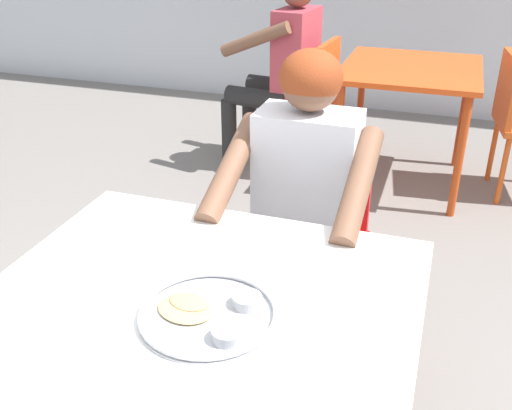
{
  "coord_description": "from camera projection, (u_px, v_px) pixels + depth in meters",
  "views": [
    {
      "loc": [
        0.49,
        -1.03,
        1.58
      ],
      "look_at": [
        0.06,
        0.25,
        0.89
      ],
      "focal_mm": 41.41,
      "sensor_mm": 36.0,
      "label": 1
    }
  ],
  "objects": [
    {
      "name": "chair_red_left",
      "position": [
        310.0,
        99.0,
        3.67
      ],
      "size": [
        0.42,
        0.43,
        0.86
      ],
      "color": "#F04C1A",
      "rests_on": "ground"
    },
    {
      "name": "table_foreground",
      "position": [
        196.0,
        326.0,
        1.44
      ],
      "size": [
        1.05,
        0.94,
        0.74
      ],
      "color": "white",
      "rests_on": "ground"
    },
    {
      "name": "patron_background",
      "position": [
        283.0,
        56.0,
        3.68
      ],
      "size": [
        0.59,
        0.54,
        1.23
      ],
      "color": "black",
      "rests_on": "ground"
    },
    {
      "name": "chair_foreground",
      "position": [
        313.0,
        227.0,
        2.25
      ],
      "size": [
        0.41,
        0.43,
        0.84
      ],
      "color": "red",
      "rests_on": "ground"
    },
    {
      "name": "table_background_red",
      "position": [
        410.0,
        82.0,
        3.49
      ],
      "size": [
        0.79,
        0.88,
        0.74
      ],
      "color": "#E04C19",
      "rests_on": "ground"
    },
    {
      "name": "thali_tray",
      "position": [
        210.0,
        313.0,
        1.35
      ],
      "size": [
        0.32,
        0.32,
        0.03
      ],
      "color": "#B7BABF",
      "rests_on": "table_foreground"
    },
    {
      "name": "diner_foreground",
      "position": [
        299.0,
        200.0,
        1.96
      ],
      "size": [
        0.49,
        0.55,
        1.19
      ],
      "color": "#363636",
      "rests_on": "ground"
    }
  ]
}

